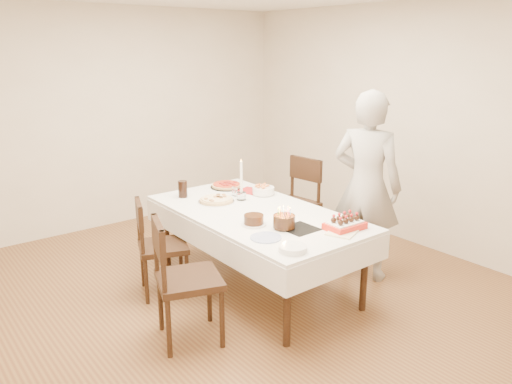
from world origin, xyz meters
TOP-DOWN VIEW (x-y plane):
  - floor at (0.00, 0.00)m, footprint 5.00×5.00m
  - wall_back at (0.00, 2.50)m, footprint 4.50×0.04m
  - wall_right at (2.25, 0.00)m, footprint 0.04×5.00m
  - dining_table at (0.11, -0.03)m, footprint 1.54×2.32m
  - chair_right_savory at (0.99, 0.44)m, footprint 0.58×0.58m
  - chair_left_savory at (-0.64, 0.39)m, footprint 0.60×0.60m
  - chair_left_dessert at (-0.85, -0.43)m, footprint 0.65×0.65m
  - person at (1.10, -0.50)m, footprint 0.66×0.79m
  - pizza_white at (-0.02, 0.43)m, footprint 0.38×0.38m
  - pizza_pepperoni at (0.37, 0.81)m, footprint 0.38×0.38m
  - red_placemat at (0.49, 0.53)m, footprint 0.32×0.32m
  - pasta_bowl at (0.51, 0.35)m, footprint 0.24×0.24m
  - taper_candle at (0.22, 0.34)m, footprint 0.10×0.10m
  - shaker_pair at (0.25, 0.47)m, footprint 0.10×0.10m
  - cola_glass at (-0.19, 0.78)m, footprint 0.11×0.11m
  - layer_cake at (-0.13, -0.31)m, footprint 0.24×0.24m
  - cake_board at (0.11, -0.62)m, footprint 0.27×0.27m
  - birthday_cake at (0.02, -0.54)m, footprint 0.22×0.22m
  - strawberry_box at (0.41, -0.86)m, footprint 0.33×0.23m
  - box_lid at (0.35, -0.89)m, footprint 0.37×0.31m
  - plate_stack at (-0.25, -0.94)m, footprint 0.24×0.24m
  - china_plate at (-0.24, -0.61)m, footprint 0.28×0.28m

SIDE VIEW (x-z plane):
  - floor at x=0.00m, z-range 0.00..0.00m
  - dining_table at x=0.11m, z-range 0.00..0.75m
  - chair_left_savory at x=-0.64m, z-range 0.00..0.91m
  - chair_left_dessert at x=-0.85m, z-range 0.00..1.00m
  - chair_right_savory at x=0.99m, z-range 0.00..1.03m
  - red_placemat at x=0.49m, z-range 0.75..0.75m
  - cake_board at x=0.11m, z-range 0.74..0.76m
  - box_lid at x=0.35m, z-range 0.74..0.76m
  - china_plate at x=-0.24m, z-range 0.75..0.76m
  - pizza_white at x=-0.02m, z-range 0.75..0.79m
  - pizza_pepperoni at x=0.37m, z-range 0.75..0.79m
  - plate_stack at x=-0.25m, z-range 0.75..0.79m
  - strawberry_box at x=0.41m, z-range 0.75..0.83m
  - pasta_bowl at x=0.51m, z-range 0.76..0.83m
  - layer_cake at x=-0.13m, z-range 0.75..0.84m
  - shaker_pair at x=0.25m, z-range 0.75..0.84m
  - cola_glass at x=-0.19m, z-range 0.75..0.92m
  - birthday_cake at x=0.02m, z-range 0.76..0.93m
  - person at x=1.10m, z-range 0.00..1.84m
  - taper_candle at x=0.22m, z-range 0.75..1.17m
  - wall_back at x=0.00m, z-range 0.00..2.70m
  - wall_right at x=2.25m, z-range 0.00..2.70m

